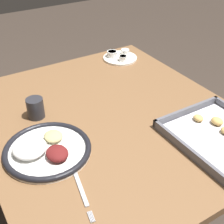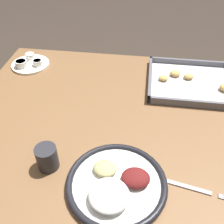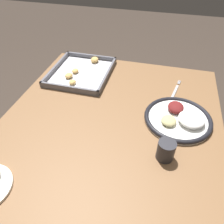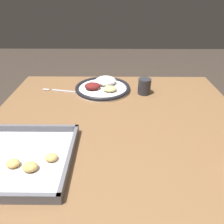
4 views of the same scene
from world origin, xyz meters
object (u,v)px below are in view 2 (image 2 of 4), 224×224
at_px(baking_tray, 191,82).
at_px(drinking_cup, 47,158).
at_px(dinner_plate, 116,184).
at_px(fork, 186,187).
at_px(saucer_plate, 29,63).

distance_m(baking_tray, drinking_cup, 0.68).
bearing_deg(dinner_plate, fork, 7.97).
relative_size(saucer_plate, baking_tray, 0.49).
distance_m(fork, drinking_cup, 0.41).
bearing_deg(baking_tray, drinking_cup, -133.09).
bearing_deg(fork, dinner_plate, -160.69).
height_order(saucer_plate, baking_tray, saucer_plate).
bearing_deg(saucer_plate, fork, -39.76).
height_order(dinner_plate, drinking_cup, drinking_cup).
xyz_separation_m(saucer_plate, baking_tray, (0.74, -0.05, -0.00)).
relative_size(fork, saucer_plate, 1.26).
xyz_separation_m(fork, saucer_plate, (-0.69, 0.57, 0.01)).
bearing_deg(baking_tray, dinner_plate, -115.01).
relative_size(fork, baking_tray, 0.61).
height_order(fork, saucer_plate, saucer_plate).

